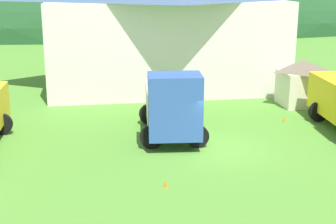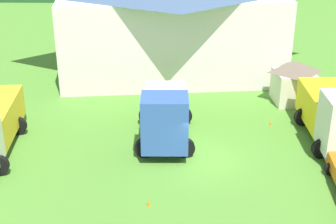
% 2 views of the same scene
% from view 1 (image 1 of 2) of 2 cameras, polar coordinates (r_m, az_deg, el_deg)
% --- Properties ---
extents(ground_plane, '(200.00, 200.00, 0.00)m').
position_cam_1_polar(ground_plane, '(23.52, 6.10, -4.31)').
color(ground_plane, '#4C842D').
extents(forested_hill_backdrop, '(133.73, 60.00, 26.99)m').
position_cam_1_polar(forested_hill_backdrop, '(90.72, -5.39, 10.29)').
color(forested_hill_backdrop, '#1E4723').
rests_on(forested_hill_backdrop, ground).
extents(depot_building, '(17.43, 10.91, 8.45)m').
position_cam_1_polar(depot_building, '(36.42, -0.57, 9.79)').
color(depot_building, white).
rests_on(depot_building, ground).
extents(play_shed_cream, '(2.70, 2.60, 2.89)m').
position_cam_1_polar(play_shed_cream, '(32.15, 15.05, 3.35)').
color(play_shed_cream, beige).
rests_on(play_shed_cream, ground).
extents(box_truck_blue, '(3.62, 6.86, 3.54)m').
position_cam_1_polar(box_truck_blue, '(24.92, 0.43, 0.91)').
color(box_truck_blue, '#3356AD').
rests_on(box_truck_blue, ground).
extents(traffic_cone_near_pickup, '(0.36, 0.36, 0.60)m').
position_cam_1_polar(traffic_cone_near_pickup, '(28.52, 13.17, -1.11)').
color(traffic_cone_near_pickup, orange).
rests_on(traffic_cone_near_pickup, ground).
extents(traffic_cone_mid_row, '(0.36, 0.36, 0.57)m').
position_cam_1_polar(traffic_cone_mid_row, '(19.41, -0.26, -8.58)').
color(traffic_cone_mid_row, orange).
rests_on(traffic_cone_mid_row, ground).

